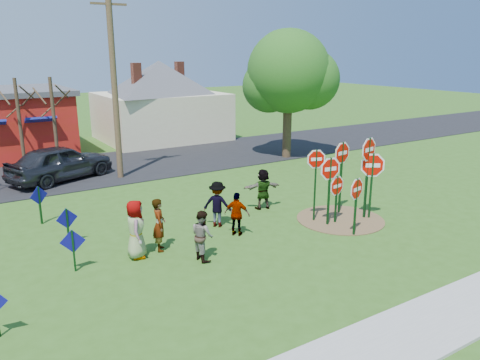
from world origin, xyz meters
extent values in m
plane|color=#305718|center=(0.00, 0.00, 0.00)|extent=(120.00, 120.00, 0.00)
cube|color=#9E9E99|center=(0.00, -7.20, 0.04)|extent=(22.00, 1.80, 0.08)
cube|color=black|center=(0.00, 11.50, 0.02)|extent=(120.00, 7.50, 0.04)
cylinder|color=brown|center=(4.50, -1.00, 0.01)|extent=(3.20, 3.20, 0.03)
cube|color=navy|center=(-3.00, 14.40, 2.40)|extent=(1.60, 0.78, 0.45)
cube|color=beige|center=(5.50, 18.00, 1.60)|extent=(8.00, 7.00, 3.20)
pyramid|color=#4C4C51|center=(5.50, 18.00, 5.40)|extent=(9.40, 9.40, 2.20)
cube|color=brown|center=(3.50, 17.00, 4.60)|extent=(0.55, 0.55, 1.40)
cube|color=brown|center=(7.50, 19.00, 4.60)|extent=(0.55, 0.55, 1.40)
cube|color=#0E3615|center=(3.80, -2.37, 1.00)|extent=(0.07, 0.08, 2.00)
cylinder|color=white|center=(3.80, -2.37, 1.63)|extent=(0.98, 0.26, 1.00)
cylinder|color=#C20B01|center=(3.80, -2.37, 1.63)|extent=(0.84, 0.23, 0.87)
cube|color=white|center=(3.80, -2.37, 1.63)|extent=(0.43, 0.11, 0.12)
cube|color=#0E3615|center=(3.59, -0.57, 1.33)|extent=(0.07, 0.08, 2.66)
cylinder|color=white|center=(3.59, -0.57, 2.32)|extent=(0.87, 0.34, 0.93)
cylinder|color=#C20B01|center=(3.59, -0.57, 2.32)|extent=(0.76, 0.29, 0.80)
cube|color=white|center=(3.59, -0.57, 2.32)|extent=(0.38, 0.15, 0.12)
cylinder|color=gold|center=(3.59, -0.57, 2.32)|extent=(0.87, 0.33, 0.93)
cube|color=#0E3615|center=(5.38, -1.33, 1.52)|extent=(0.08, 0.09, 3.04)
cylinder|color=white|center=(5.38, -1.33, 2.61)|extent=(1.15, 0.26, 1.18)
cylinder|color=#C20B01|center=(5.38, -1.33, 2.61)|extent=(1.00, 0.23, 1.01)
cube|color=white|center=(5.38, -1.33, 2.61)|extent=(0.51, 0.11, 0.15)
cube|color=#0E3615|center=(5.02, -0.38, 1.38)|extent=(0.07, 0.08, 2.76)
cylinder|color=white|center=(5.02, -0.38, 2.35)|extent=(1.11, 0.17, 1.12)
cylinder|color=#C20B01|center=(5.02, -0.38, 2.35)|extent=(0.96, 0.15, 0.96)
cube|color=white|center=(5.02, -0.38, 2.35)|extent=(0.49, 0.07, 0.14)
cylinder|color=gold|center=(5.02, -0.38, 2.35)|extent=(1.11, 0.16, 1.12)
cube|color=#0E3615|center=(4.11, -1.13, 0.87)|extent=(0.06, 0.07, 1.74)
cylinder|color=white|center=(4.11, -1.13, 1.39)|extent=(0.96, 0.16, 0.97)
cylinder|color=#C20B01|center=(4.11, -1.13, 1.39)|extent=(0.83, 0.15, 0.84)
cube|color=white|center=(4.11, -1.13, 1.39)|extent=(0.42, 0.07, 0.12)
cube|color=#0E3615|center=(5.52, -1.44, 1.23)|extent=(0.10, 0.10, 2.46)
cylinder|color=white|center=(5.52, -1.44, 2.03)|extent=(1.02, 0.66, 1.20)
cylinder|color=#C20B01|center=(5.52, -1.44, 2.03)|extent=(0.89, 0.57, 1.03)
cube|color=white|center=(5.52, -1.44, 2.03)|extent=(0.45, 0.29, 0.15)
cylinder|color=gold|center=(5.52, -1.44, 2.03)|extent=(1.02, 0.65, 1.20)
cube|color=#0E3615|center=(3.72, -1.15, 1.24)|extent=(0.07, 0.08, 2.47)
cylinder|color=white|center=(3.72, -1.15, 2.07)|extent=(1.09, 0.14, 1.10)
cylinder|color=#C20B01|center=(3.72, -1.15, 2.07)|extent=(0.94, 0.12, 0.94)
cube|color=white|center=(3.72, -1.15, 2.07)|extent=(0.48, 0.06, 0.14)
cube|color=#0E3615|center=(-4.82, -0.09, 0.62)|extent=(0.07, 0.07, 1.23)
cube|color=navy|center=(-4.82, -0.09, 0.90)|extent=(0.69, 0.15, 0.70)
cube|color=#0E3615|center=(-4.52, 1.99, 0.60)|extent=(0.06, 0.07, 1.21)
cube|color=navy|center=(-4.52, 1.99, 0.88)|extent=(0.69, 0.12, 0.70)
cube|color=#0E3615|center=(-4.92, 4.41, 0.70)|extent=(0.08, 0.08, 1.40)
cube|color=navy|center=(-4.92, 4.41, 1.07)|extent=(0.64, 0.31, 0.70)
imported|color=#3F5A96|center=(-3.00, -0.14, 0.90)|extent=(0.82, 1.01, 1.80)
imported|color=#247F61|center=(-2.21, -0.01, 0.84)|extent=(0.58, 0.71, 1.68)
imported|color=#9A5E3E|center=(-1.39, -1.31, 0.76)|extent=(0.61, 0.77, 1.53)
imported|color=#39383E|center=(0.34, 0.84, 0.82)|extent=(1.17, 1.19, 1.64)
imported|color=#4E2B57|center=(0.47, -0.25, 0.75)|extent=(0.85, 0.90, 1.50)
imported|color=#214C31|center=(2.80, 1.57, 0.81)|extent=(1.56, 0.80, 1.61)
imported|color=#28292D|center=(-3.00, 10.16, 0.89)|extent=(5.40, 3.75, 1.71)
cylinder|color=#4C3823|center=(-0.45, 9.14, 4.59)|extent=(0.29, 0.29, 9.17)
cube|color=#4C3823|center=(-0.45, 9.14, 8.05)|extent=(1.63, 0.16, 0.10)
cylinder|color=#382819|center=(9.27, 8.44, 1.97)|extent=(0.50, 0.50, 3.94)
sphere|color=#1D5516|center=(9.27, 8.44, 4.93)|extent=(4.66, 4.66, 4.66)
sphere|color=#1D5516|center=(10.35, 7.90, 4.48)|extent=(3.41, 3.41, 3.41)
sphere|color=#1D5516|center=(8.46, 9.15, 4.12)|extent=(3.05, 3.05, 3.05)
cylinder|color=#382819|center=(-2.60, 12.78, 2.38)|extent=(0.18, 0.18, 4.76)
cylinder|color=#382819|center=(-4.13, 13.65, 2.36)|extent=(0.18, 0.18, 4.72)
camera|label=1|loc=(-7.30, -12.80, 6.01)|focal=35.00mm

